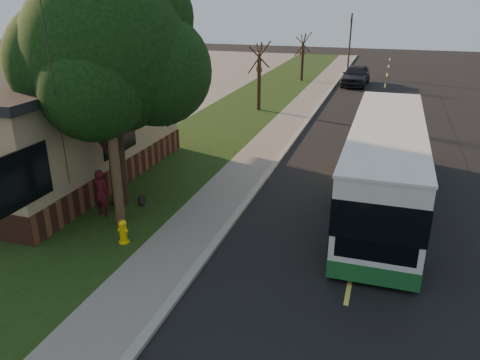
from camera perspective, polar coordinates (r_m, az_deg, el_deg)
name	(u,v)px	position (r m, az deg, el deg)	size (l,w,h in m)	color
ground	(206,258)	(13.41, -4.23, -9.51)	(120.00, 120.00, 0.00)	black
road	(371,161)	(21.74, 15.73, 2.20)	(8.00, 80.00, 0.01)	black
curb	(284,152)	(22.16, 5.40, 3.45)	(0.25, 80.00, 0.12)	gray
sidewalk	(264,150)	(22.39, 2.90, 3.65)	(2.00, 80.00, 0.08)	slate
grass_verge	(196,144)	(23.49, -5.40, 4.43)	(5.00, 80.00, 0.07)	black
building_lot	(31,128)	(28.82, -24.14, 5.82)	(15.00, 80.00, 0.04)	slate
fire_hydrant	(123,232)	(14.28, -14.07, -6.12)	(0.32, 0.32, 0.74)	yellow
utility_pole	(106,81)	(14.13, -16.01, 11.47)	(2.86, 3.21, 9.07)	#473321
leafy_tree	(110,55)	(15.90, -15.59, 14.51)	(6.30, 6.00, 7.80)	black
bare_tree_near	(259,77)	(30.07, 2.33, 12.42)	(1.38, 1.21, 4.31)	black
bare_tree_far	(302,58)	(41.57, 7.62, 14.58)	(1.38, 1.21, 4.03)	black
traffic_signal	(350,41)	(44.94, 13.25, 16.21)	(0.18, 0.22, 5.50)	#2D2D30
transit_bus	(384,163)	(16.77, 17.20, 2.03)	(2.52, 10.94, 2.96)	silver
skateboarder	(101,193)	(16.03, -16.56, -1.51)	(0.59, 0.38, 1.61)	#52101A
skateboard_main	(143,200)	(17.02, -11.77, -2.40)	(0.64, 0.83, 0.08)	black
dumpster	(105,125)	(25.08, -16.10, 6.44)	(1.60, 1.29, 1.38)	black
distant_car	(356,75)	(40.59, 13.92, 12.32)	(1.97, 4.90, 1.67)	black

